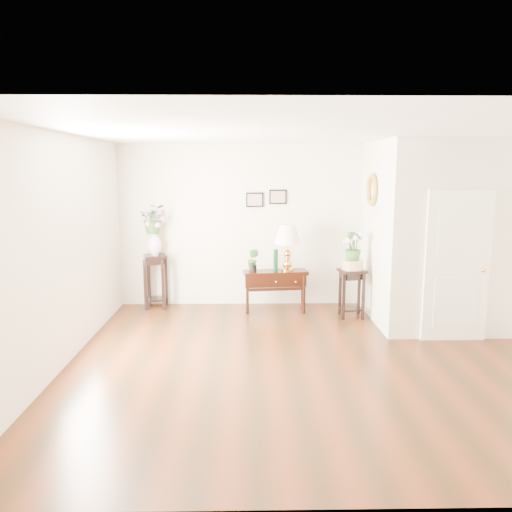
{
  "coord_description": "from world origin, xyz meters",
  "views": [
    {
      "loc": [
        -0.78,
        -5.89,
        2.35
      ],
      "look_at": [
        -0.65,
        1.3,
        1.11
      ],
      "focal_mm": 35.0,
      "sensor_mm": 36.0,
      "label": 1
    }
  ],
  "objects_px": {
    "table_lamp": "(288,250)",
    "plant_stand_a": "(156,281)",
    "plant_stand_b": "(351,293)",
    "console_table": "(275,291)"
  },
  "relations": [
    {
      "from": "console_table",
      "to": "table_lamp",
      "type": "distance_m",
      "value": 0.73
    },
    {
      "from": "table_lamp",
      "to": "plant_stand_a",
      "type": "distance_m",
      "value": 2.34
    },
    {
      "from": "console_table",
      "to": "table_lamp",
      "type": "bearing_deg",
      "value": -6.7
    },
    {
      "from": "table_lamp",
      "to": "plant_stand_b",
      "type": "bearing_deg",
      "value": -17.18
    },
    {
      "from": "console_table",
      "to": "table_lamp",
      "type": "xyz_separation_m",
      "value": [
        0.2,
        0.0,
        0.7
      ]
    },
    {
      "from": "plant_stand_a",
      "to": "plant_stand_b",
      "type": "xyz_separation_m",
      "value": [
        3.26,
        -0.62,
        -0.07
      ]
    },
    {
      "from": "table_lamp",
      "to": "plant_stand_a",
      "type": "xyz_separation_m",
      "value": [
        -2.24,
        0.3,
        -0.59
      ]
    },
    {
      "from": "table_lamp",
      "to": "plant_stand_a",
      "type": "height_order",
      "value": "table_lamp"
    },
    {
      "from": "console_table",
      "to": "plant_stand_b",
      "type": "bearing_deg",
      "value": -21.22
    },
    {
      "from": "table_lamp",
      "to": "plant_stand_b",
      "type": "xyz_separation_m",
      "value": [
        1.02,
        -0.31,
        -0.66
      ]
    }
  ]
}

